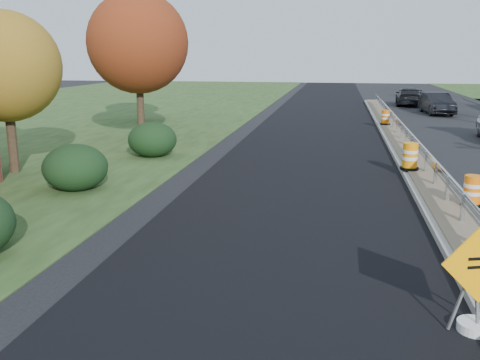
% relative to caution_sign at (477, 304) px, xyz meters
% --- Properties ---
extents(ground, '(140.00, 140.00, 0.00)m').
position_rel_caution_sign_xyz_m(ground, '(0.90, 7.39, -0.47)').
color(ground, black).
rests_on(ground, ground).
extents(milled_overlay, '(7.20, 120.00, 0.01)m').
position_rel_caution_sign_xyz_m(milled_overlay, '(-3.50, 17.39, -0.47)').
color(milled_overlay, black).
rests_on(milled_overlay, ground).
extents(median, '(1.60, 55.00, 0.23)m').
position_rel_caution_sign_xyz_m(median, '(0.90, 15.39, -0.36)').
color(median, gray).
rests_on(median, ground).
extents(guardrail, '(0.10, 46.15, 0.72)m').
position_rel_caution_sign_xyz_m(guardrail, '(0.90, 16.39, 0.26)').
color(guardrail, silver).
rests_on(guardrail, median).
extents(hedge_mid, '(2.09, 2.09, 1.52)m').
position_rel_caution_sign_xyz_m(hedge_mid, '(-10.60, 7.39, 0.29)').
color(hedge_mid, black).
rests_on(hedge_mid, ground).
extents(hedge_north, '(2.09, 2.09, 1.52)m').
position_rel_caution_sign_xyz_m(hedge_north, '(-10.10, 13.39, 0.29)').
color(hedge_north, black).
rests_on(hedge_north, ground).
extents(tree_near_yellow, '(3.96, 3.96, 5.88)m').
position_rel_caution_sign_xyz_m(tree_near_yellow, '(-14.10, 9.39, 3.41)').
color(tree_near_yellow, '#473523').
rests_on(tree_near_yellow, ground).
extents(tree_near_red, '(4.95, 4.95, 7.35)m').
position_rel_caution_sign_xyz_m(tree_near_red, '(-12.10, 17.39, 4.39)').
color(tree_near_red, '#473523').
rests_on(tree_near_red, ground).
extents(tree_near_back, '(4.29, 4.29, 6.37)m').
position_rel_caution_sign_xyz_m(tree_near_back, '(-15.10, 25.39, 3.74)').
color(tree_near_back, '#473523').
rests_on(tree_near_back, ground).
extents(caution_sign, '(1.29, 0.56, 1.86)m').
position_rel_caution_sign_xyz_m(caution_sign, '(0.00, 0.00, 0.00)').
color(caution_sign, white).
rests_on(caution_sign, ground).
extents(barrel_median_near, '(0.58, 0.58, 0.85)m').
position_rel_caution_sign_xyz_m(barrel_median_near, '(1.45, 6.89, 0.17)').
color(barrel_median_near, black).
rests_on(barrel_median_near, median).
extents(barrel_median_mid, '(0.67, 0.67, 0.98)m').
position_rel_caution_sign_xyz_m(barrel_median_mid, '(0.35, 11.54, 0.23)').
color(barrel_median_mid, black).
rests_on(barrel_median_mid, median).
extents(barrel_median_far, '(0.59, 0.59, 0.86)m').
position_rel_caution_sign_xyz_m(barrel_median_far, '(0.51, 24.59, 0.17)').
color(barrel_median_far, black).
rests_on(barrel_median_far, median).
extents(car_dark_mid, '(2.13, 4.88, 1.56)m').
position_rel_caution_sign_xyz_m(car_dark_mid, '(4.88, 33.41, 0.31)').
color(car_dark_mid, black).
rests_on(car_dark_mid, ground).
extents(car_dark_far, '(2.59, 5.45, 1.54)m').
position_rel_caution_sign_xyz_m(car_dark_far, '(3.69, 40.15, 0.30)').
color(car_dark_far, black).
rests_on(car_dark_far, ground).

